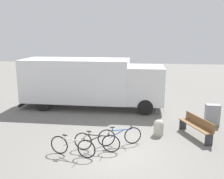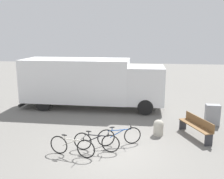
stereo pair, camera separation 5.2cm
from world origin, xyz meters
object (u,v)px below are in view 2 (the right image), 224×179
bicycle_middle (96,142)px  bicycle_far (119,136)px  park_bench (196,126)px  bicycle_near (72,146)px  delivery_truck (91,81)px  bollard_near_bench (158,127)px  utility_box (212,115)px

bicycle_middle → bicycle_far: size_ratio=1.06×
park_bench → bicycle_near: park_bench is taller
delivery_truck → bicycle_far: delivery_truck is taller
park_bench → bollard_near_bench: size_ratio=2.83×
bicycle_far → park_bench: bearing=1.5°
bicycle_near → bicycle_middle: (0.78, 0.49, 0.00)m
park_bench → bicycle_far: size_ratio=1.17×
delivery_truck → utility_box: bearing=-19.1°
delivery_truck → bicycle_middle: bearing=-76.0°
utility_box → delivery_truck: bearing=161.4°
bicycle_middle → utility_box: bearing=38.6°
bollard_near_bench → bicycle_middle: bearing=-141.3°
park_bench → utility_box: 1.93m
bicycle_middle → bollard_near_bench: (2.34, 1.88, -0.02)m
delivery_truck → bollard_near_bench: size_ratio=12.06×
delivery_truck → utility_box: 6.87m
park_bench → bicycle_middle: (-3.92, -1.91, -0.13)m
park_bench → bicycle_middle: size_ratio=1.11×
bicycle_near → bollard_near_bench: (3.13, 2.37, -0.02)m
bicycle_near → bollard_near_bench: bicycle_near is taller
bicycle_far → delivery_truck: bearing=93.8°
bicycle_near → utility_box: 7.01m
park_bench → bicycle_far: bearing=87.9°
delivery_truck → bicycle_near: delivery_truck is taller
park_bench → bicycle_far: (-3.14, -1.26, -0.13)m
bicycle_middle → bicycle_far: same height
park_bench → bicycle_near: size_ratio=1.12×
bicycle_near → utility_box: bearing=45.3°
utility_box → bicycle_near: bearing=-144.9°
bicycle_far → bollard_near_bench: (1.56, 1.23, -0.02)m
bollard_near_bench → utility_box: 3.09m
park_bench → utility_box: utility_box is taller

